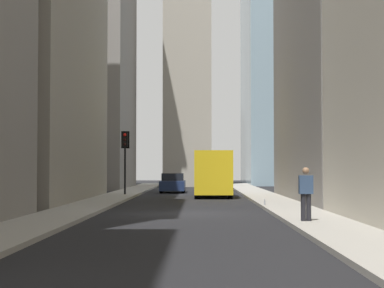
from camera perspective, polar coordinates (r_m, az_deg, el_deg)
The scene contains 9 objects.
ground_plane at distance 26.48m, azimuth -0.63°, elevation -6.04°, with size 135.00×135.00×0.00m, color black.
sidewalk_right at distance 26.96m, azimuth -10.29°, elevation -5.79°, with size 90.00×2.20×0.14m, color #A8A399.
sidewalk_left at distance 26.75m, azimuth 9.10°, elevation -5.83°, with size 90.00×2.20×0.14m, color #A8A399.
building_right_far at distance 59.42m, azimuth -10.32°, elevation 9.40°, with size 12.96×10.50×27.20m.
delivery_truck at distance 41.03m, azimuth 1.81°, elevation -2.59°, with size 6.46×2.25×2.84m.
sedan_navy at distance 48.42m, azimuth -1.68°, elevation -3.45°, with size 4.30×1.78×1.42m.
traffic_light_midblock at distance 42.06m, azimuth -5.83°, elevation -0.33°, with size 0.43×0.52×4.03m.
pedestrian at distance 21.29m, azimuth 9.85°, elevation -4.09°, with size 0.26×0.44×1.71m.
discarded_bottle at distance 30.20m, azimuth 6.33°, elevation -5.07°, with size 0.07×0.07×0.27m.
Camera 1 is at (-26.41, -0.62, 1.84)m, focal length 61.47 mm.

